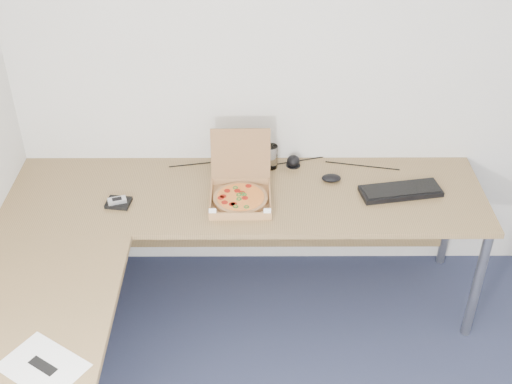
{
  "coord_description": "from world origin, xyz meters",
  "views": [
    {
      "loc": [
        -0.46,
        -1.47,
        2.74
      ],
      "look_at": [
        -0.45,
        1.28,
        0.82
      ],
      "focal_mm": 46.97,
      "sensor_mm": 36.0,
      "label": 1
    }
  ],
  "objects_px": {
    "keyboard": "(401,191)",
    "wallet": "(119,203)",
    "desk": "(177,250)",
    "pizza_box": "(240,194)",
    "drinking_glass": "(271,157)"
  },
  "relations": [
    {
      "from": "drinking_glass",
      "to": "keyboard",
      "type": "height_order",
      "value": "drinking_glass"
    },
    {
      "from": "desk",
      "to": "keyboard",
      "type": "distance_m",
      "value": 1.21
    },
    {
      "from": "keyboard",
      "to": "wallet",
      "type": "bearing_deg",
      "value": 173.59
    },
    {
      "from": "desk",
      "to": "keyboard",
      "type": "bearing_deg",
      "value": 20.43
    },
    {
      "from": "desk",
      "to": "wallet",
      "type": "xyz_separation_m",
      "value": [
        -0.33,
        0.33,
        0.04
      ]
    },
    {
      "from": "wallet",
      "to": "keyboard",
      "type": "bearing_deg",
      "value": 11.84
    },
    {
      "from": "wallet",
      "to": "pizza_box",
      "type": "bearing_deg",
      "value": 11.47
    },
    {
      "from": "keyboard",
      "to": "pizza_box",
      "type": "bearing_deg",
      "value": 173.87
    },
    {
      "from": "desk",
      "to": "pizza_box",
      "type": "distance_m",
      "value": 0.47
    },
    {
      "from": "drinking_glass",
      "to": "keyboard",
      "type": "relative_size",
      "value": 0.32
    },
    {
      "from": "pizza_box",
      "to": "drinking_glass",
      "type": "xyz_separation_m",
      "value": [
        0.16,
        0.32,
        0.03
      ]
    },
    {
      "from": "pizza_box",
      "to": "wallet",
      "type": "relative_size",
      "value": 3.02
    },
    {
      "from": "desk",
      "to": "pizza_box",
      "type": "bearing_deg",
      "value": 50.98
    },
    {
      "from": "pizza_box",
      "to": "wallet",
      "type": "distance_m",
      "value": 0.63
    },
    {
      "from": "desk",
      "to": "wallet",
      "type": "relative_size",
      "value": 20.81
    }
  ]
}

